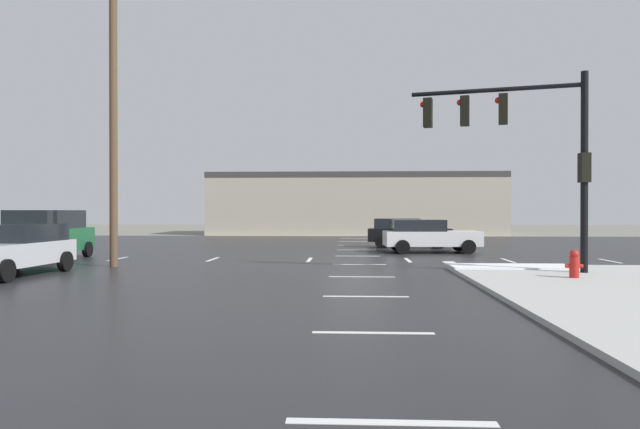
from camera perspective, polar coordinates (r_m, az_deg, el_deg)
The scene contains 12 objects.
ground_plane at distance 23.54m, azimuth 3.83°, elevation -4.56°, with size 120.00×120.00×0.00m, color slate.
road_asphalt at distance 23.54m, azimuth 3.83°, elevation -4.54°, with size 44.00×44.00×0.02m, color #232326.
snow_strip_curbside at distance 20.27m, azimuth 18.36°, elevation -4.90°, with size 4.00×1.60×0.06m, color white.
lane_markings at distance 22.22m, azimuth 7.01°, elevation -4.80°, with size 36.15×36.15×0.01m.
traffic_signal_mast at distance 19.31m, azimuth 19.60°, elevation 7.32°, with size 5.24×1.59×6.14m.
fire_hydrant at distance 17.75m, azimuth 23.86°, elevation -4.47°, with size 0.48×0.26×0.79m.
strip_building_background at distance 50.06m, azimuth 3.50°, elevation 1.02°, with size 24.49×8.00×5.18m.
sedan_silver at distance 20.19m, azimuth -28.04°, elevation -3.00°, with size 2.22×4.61×1.58m.
suv_green at distance 25.93m, azimuth -25.45°, elevation -1.73°, with size 2.25×4.87×2.03m.
sedan_white at distance 28.01m, azimuth 10.63°, elevation -2.03°, with size 4.62×2.23×1.58m.
sedan_black at distance 31.91m, azimuth 8.53°, elevation -1.74°, with size 4.64×2.30×1.58m.
utility_pole_mid at distance 22.12m, azimuth -19.77°, elevation 9.62°, with size 2.20×0.28×10.73m.
Camera 1 is at (-0.40, -23.45, 2.03)m, focal length 32.33 mm.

